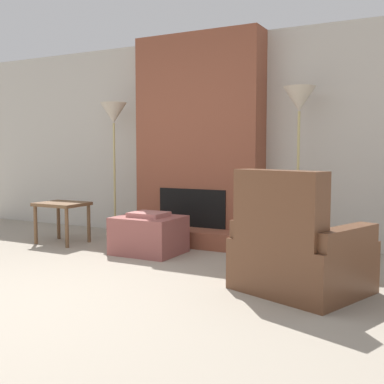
{
  "coord_description": "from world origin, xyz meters",
  "views": [
    {
      "loc": [
        2.78,
        -2.6,
        1.15
      ],
      "look_at": [
        0.0,
        2.69,
        0.64
      ],
      "focal_mm": 45.0,
      "sensor_mm": 36.0,
      "label": 1
    }
  ],
  "objects_px": {
    "floor_lamp_left": "(114,119)",
    "ottoman": "(149,234)",
    "armchair": "(296,256)",
    "side_table": "(62,209)",
    "floor_lamp_right": "(299,107)"
  },
  "relations": [
    {
      "from": "armchair",
      "to": "floor_lamp_right",
      "type": "height_order",
      "value": "floor_lamp_right"
    },
    {
      "from": "ottoman",
      "to": "floor_lamp_right",
      "type": "distance_m",
      "value": 2.19
    },
    {
      "from": "side_table",
      "to": "floor_lamp_left",
      "type": "xyz_separation_m",
      "value": [
        0.21,
        0.8,
        1.15
      ]
    },
    {
      "from": "armchair",
      "to": "ottoman",
      "type": "bearing_deg",
      "value": -0.66
    },
    {
      "from": "ottoman",
      "to": "floor_lamp_right",
      "type": "height_order",
      "value": "floor_lamp_right"
    },
    {
      "from": "ottoman",
      "to": "side_table",
      "type": "height_order",
      "value": "side_table"
    },
    {
      "from": "armchair",
      "to": "floor_lamp_left",
      "type": "relative_size",
      "value": 0.65
    },
    {
      "from": "side_table",
      "to": "floor_lamp_left",
      "type": "bearing_deg",
      "value": 75.35
    },
    {
      "from": "ottoman",
      "to": "side_table",
      "type": "relative_size",
      "value": 1.21
    },
    {
      "from": "floor_lamp_left",
      "to": "ottoman",
      "type": "bearing_deg",
      "value": -37.01
    },
    {
      "from": "side_table",
      "to": "floor_lamp_right",
      "type": "xyz_separation_m",
      "value": [
        2.74,
        0.8,
        1.2
      ]
    },
    {
      "from": "ottoman",
      "to": "floor_lamp_left",
      "type": "relative_size",
      "value": 0.4
    },
    {
      "from": "armchair",
      "to": "side_table",
      "type": "distance_m",
      "value": 3.24
    },
    {
      "from": "armchair",
      "to": "floor_lamp_left",
      "type": "xyz_separation_m",
      "value": [
        -2.94,
        1.52,
        1.28
      ]
    },
    {
      "from": "ottoman",
      "to": "armchair",
      "type": "xyz_separation_m",
      "value": [
        1.87,
        -0.71,
        0.08
      ]
    }
  ]
}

